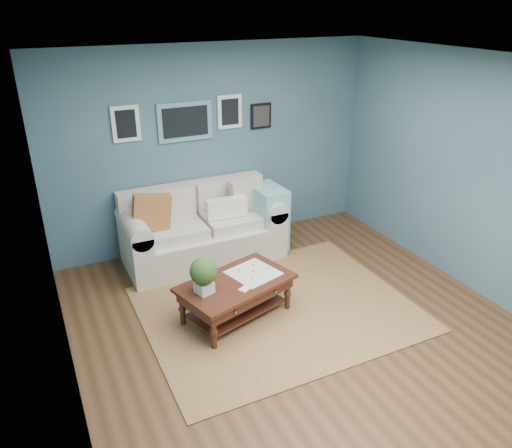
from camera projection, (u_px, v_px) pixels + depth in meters
room_shell at (307, 212)px, 4.69m from camera, size 5.00×5.02×2.70m
area_rug at (277, 309)px, 5.61m from camera, size 2.91×2.33×0.01m
loveseat at (208, 227)px, 6.58m from camera, size 2.09×0.95×1.08m
coffee_table at (231, 289)px, 5.30m from camera, size 1.35×1.01×0.84m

